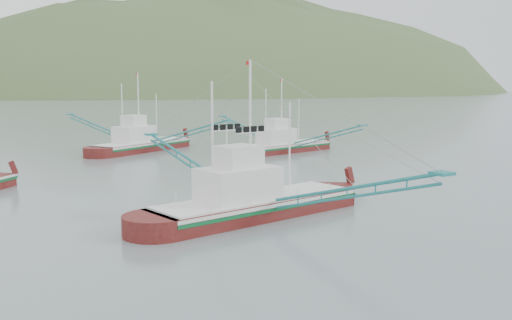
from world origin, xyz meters
TOP-DOWN VIEW (x-y plane):
  - ground at (0.00, 0.00)m, footprint 1200.00×1200.00m
  - main_boat at (-2.06, 2.95)m, footprint 15.12×26.50m
  - bg_boat_far at (4.78, 41.46)m, footprint 16.09×24.62m
  - bg_boat_right at (19.47, 30.95)m, footprint 13.85×24.08m
  - headland_right at (240.00, 430.00)m, footprint 684.00×432.00m

SIDE VIEW (x-z plane):
  - ground at x=0.00m, z-range 0.00..0.00m
  - headland_right at x=240.00m, z-range -153.00..153.00m
  - bg_boat_right at x=19.47m, z-range -3.25..6.59m
  - main_boat at x=-2.06m, z-range -3.63..7.16m
  - bg_boat_far at x=4.78m, z-range -3.12..7.53m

